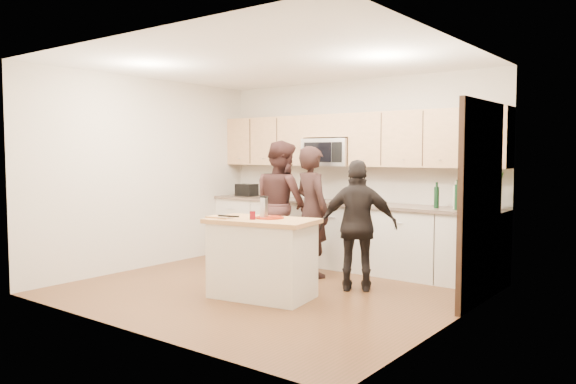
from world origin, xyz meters
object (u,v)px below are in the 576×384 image
Objects in this scene: woman_left at (312,212)px; woman_center at (282,205)px; woman_right at (358,225)px; island at (262,258)px; toaster at (247,190)px.

woman_center is (-0.61, 0.13, 0.04)m from woman_left.
woman_right is at bearing -177.26° from woman_left.
woman_center reaches higher than island.
woman_center is at bearing -27.01° from toaster.
island is 0.83× the size of woman_right.
woman_right is at bearing -174.15° from woman_center.
toaster reaches higher than island.
woman_left is 0.95× the size of woman_center.
toaster is 1.35m from woman_center.
toaster is at bearing 125.25° from island.
woman_center is (1.20, -0.61, -0.13)m from toaster.
woman_left is 0.63m from woman_center.
woman_left reaches higher than toaster.
woman_left is at bearing -22.23° from toaster.
woman_center is at bearing -45.90° from woman_right.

